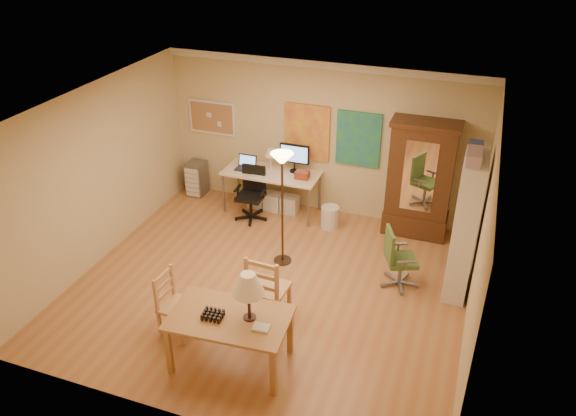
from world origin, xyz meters
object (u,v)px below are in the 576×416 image
(dining_table, at_px, (236,308))
(bookshelf, at_px, (465,228))
(armoire, at_px, (419,187))
(office_chair_black, at_px, (252,205))
(office_chair_green, at_px, (398,271))
(computer_desk, at_px, (274,187))

(dining_table, distance_m, bookshelf, 3.37)
(armoire, bearing_deg, office_chair_black, -170.23)
(office_chair_black, bearing_deg, office_chair_green, -21.46)
(office_chair_green, bearing_deg, bookshelf, 13.78)
(computer_desk, bearing_deg, armoire, 1.84)
(dining_table, xyz_separation_m, office_chair_black, (-1.23, 3.30, -0.59))
(office_chair_black, xyz_separation_m, bookshelf, (3.57, -0.89, 0.78))
(computer_desk, xyz_separation_m, office_chair_black, (-0.28, -0.40, -0.22))
(dining_table, distance_m, computer_desk, 3.84)
(office_chair_green, relative_size, bookshelf, 0.45)
(office_chair_black, xyz_separation_m, armoire, (2.77, 0.48, 0.61))
(computer_desk, relative_size, armoire, 0.85)
(office_chair_green, bearing_deg, office_chair_black, 158.54)
(dining_table, relative_size, computer_desk, 0.87)
(computer_desk, height_order, office_chair_green, computer_desk)
(office_chair_black, height_order, bookshelf, bookshelf)
(office_chair_green, relative_size, armoire, 0.47)
(dining_table, height_order, bookshelf, bookshelf)
(office_chair_black, relative_size, bookshelf, 0.46)
(armoire, distance_m, bookshelf, 1.59)
(office_chair_black, height_order, office_chair_green, office_chair_black)
(bookshelf, bearing_deg, dining_table, -134.16)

